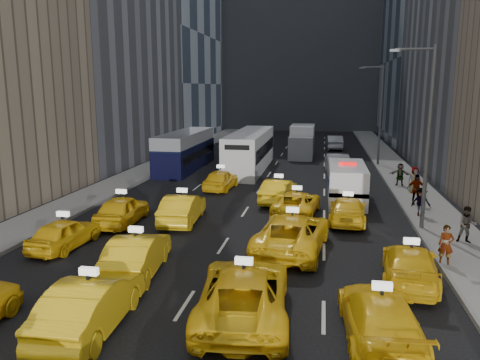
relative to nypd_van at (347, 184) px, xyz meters
The scene contains 36 objects.
ground 18.61m from the nypd_van, 108.37° to the right, with size 160.00×160.00×0.00m, color black.
sidewalk_west 17.97m from the nypd_van, 155.73° to the left, with size 3.00×90.00×0.15m, color gray.
sidewalk_east 8.78m from the nypd_van, 57.77° to the left, with size 3.00×90.00×0.15m, color gray.
curb_west 16.66m from the nypd_van, 153.68° to the left, with size 0.15×90.00×0.18m, color slate.
curb_east 8.10m from the nypd_van, 66.55° to the left, with size 0.15×90.00×0.18m, color slate.
building_backdrop 57.85m from the nypd_van, 96.14° to the left, with size 30.00×12.00×40.00m, color slate.
streetlight_near 7.56m from the nypd_van, 59.39° to the right, with size 2.15×0.22×9.00m.
streetlight_far 15.23m from the nypd_van, 76.96° to the left, with size 2.15×0.22×9.00m.
taxi_5 19.36m from the nypd_van, 114.77° to the right, with size 1.68×4.81×1.58m, color yellow.
taxi_6 16.52m from the nypd_van, 103.33° to the right, with size 2.69×5.84×1.62m, color yellow.
taxi_7 16.80m from the nypd_van, 89.36° to the right, with size 2.01×4.95×1.44m, color yellow.
taxi_8 16.94m from the nypd_van, 138.71° to the right, with size 1.60×3.97×1.35m, color yellow.
taxi_9 15.80m from the nypd_van, 122.20° to the right, with size 1.64×4.69×1.55m, color yellow.
taxi_10 10.17m from the nypd_van, 105.66° to the right, with size 2.73×5.92×1.64m, color yellow.
taxi_11 12.54m from the nypd_van, 82.13° to the right, with size 1.91×4.71×1.37m, color yellow.
taxi_12 13.80m from the nypd_van, 148.70° to the right, with size 1.79×4.46×1.52m, color yellow.
taxi_13 10.83m from the nypd_van, 143.94° to the right, with size 1.62×4.64×1.53m, color yellow.
taxi_14 4.76m from the nypd_van, 127.60° to the right, with size 2.21×4.79×1.33m, color yellow.
taxi_15 4.83m from the nypd_van, 91.90° to the right, with size 1.87×4.61×1.34m, color yellow.
taxi_16 8.76m from the nypd_van, 166.89° to the left, with size 1.68×4.18×1.43m, color yellow.
taxi_17 4.32m from the nypd_van, 165.62° to the right, with size 1.55×4.45×1.47m, color yellow.
nypd_van is the anchor object (origin of this frame).
double_decker 16.64m from the nypd_van, 143.67° to the left, with size 3.53×11.16×3.19m.
city_bus 13.09m from the nypd_van, 126.42° to the left, with size 3.30×12.91×3.31m.
box_truck 19.50m from the nypd_van, 100.94° to the left, with size 2.89×7.12×3.19m.
misc_car_0 9.96m from the nypd_van, 92.02° to the left, with size 1.76×5.03×1.66m, color #AAADB2.
misc_car_1 26.88m from the nypd_van, 115.39° to the left, with size 2.76×5.99×1.66m, color black.
misc_car_2 27.28m from the nypd_van, 98.11° to the left, with size 1.96×4.81×1.40m, color slate.
misc_car_3 27.48m from the nypd_van, 108.54° to the left, with size 1.66×4.13×1.41m, color black.
misc_car_4 25.73m from the nypd_van, 90.53° to the left, with size 1.70×4.87×1.60m, color #AAACB2.
pedestrian_0 11.14m from the nypd_van, 72.41° to the right, with size 0.58×0.38×1.58m, color gray.
pedestrian_1 9.15m from the nypd_van, 57.31° to the right, with size 0.81×0.44×1.67m, color gray.
pedestrian_2 5.07m from the nypd_van, 41.27° to the right, with size 1.01×0.42×1.56m, color gray.
pedestrian_3 4.07m from the nypd_van, ahead, with size 1.07×0.49×1.83m, color gray.
pedestrian_4 5.19m from the nypd_van, 29.84° to the left, with size 0.86×0.47×1.75m, color gray.
pedestrian_5 6.34m from the nypd_van, 51.43° to the left, with size 1.47×0.42×1.58m, color gray.
Camera 1 is at (4.30, -11.74, 7.02)m, focal length 35.00 mm.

